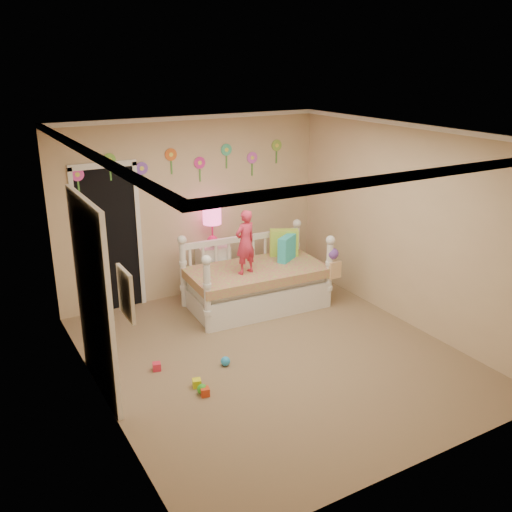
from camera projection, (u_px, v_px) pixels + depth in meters
floor at (274, 355)px, 6.74m from camera, size 4.00×4.50×0.01m
ceiling at (276, 134)px, 5.87m from camera, size 4.00×4.50×0.01m
back_wall at (193, 208)px, 8.15m from camera, size 4.00×0.01×2.60m
left_wall at (95, 286)px, 5.37m from camera, size 0.01×4.50×2.60m
right_wall at (408, 227)px, 7.24m from camera, size 0.01×4.50×2.60m
crown_molding at (276, 136)px, 5.88m from camera, size 4.00×4.50×0.06m
daybed at (256, 271)px, 7.90m from camera, size 1.99×1.15×1.05m
pillow_turquoise at (287, 248)px, 8.11m from camera, size 0.37×0.30×0.36m
pillow_lime at (284, 243)px, 8.31m from camera, size 0.44×0.32×0.39m
child at (245, 242)px, 7.54m from camera, size 0.36×0.27×0.88m
nightstand at (213, 270)px, 8.39m from camera, size 0.49×0.39×0.74m
table_lamp at (212, 220)px, 8.14m from camera, size 0.27×0.27×0.58m
closet_doorway at (109, 239)px, 7.64m from camera, size 0.90×0.04×2.07m
flower_decals at (186, 164)px, 7.88m from camera, size 3.40×0.02×0.50m
mirror_closet at (94, 298)px, 5.72m from camera, size 0.07×1.30×2.10m
wall_picture at (126, 294)px, 4.56m from camera, size 0.05×0.34×0.42m
hanging_bag at (333, 264)px, 7.85m from camera, size 0.20×0.16×0.36m
toy_scatter at (192, 367)px, 6.38m from camera, size 1.27×1.52×0.11m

